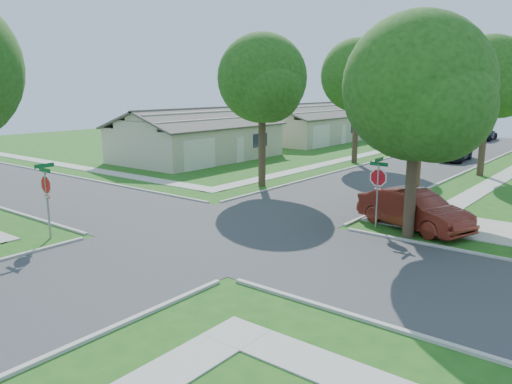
{
  "coord_description": "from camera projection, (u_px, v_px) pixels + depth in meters",
  "views": [
    {
      "loc": [
        13.31,
        -14.52,
        5.82
      ],
      "look_at": [
        0.88,
        1.31,
        1.6
      ],
      "focal_mm": 35.0,
      "sensor_mm": 36.0,
      "label": 1
    }
  ],
  "objects": [
    {
      "name": "ground",
      "position": [
        219.0,
        233.0,
        20.42
      ],
      "size": [
        100.0,
        100.0,
        0.0
      ],
      "primitive_type": "plane",
      "color": "#1D5216",
      "rests_on": "ground"
    },
    {
      "name": "road_ns",
      "position": [
        219.0,
        232.0,
        20.42
      ],
      "size": [
        7.0,
        100.0,
        0.02
      ],
      "primitive_type": "cube",
      "color": "#333335",
      "rests_on": "ground"
    },
    {
      "name": "sidewalk_nw",
      "position": [
        366.0,
        155.0,
        44.12
      ],
      "size": [
        1.2,
        40.0,
        0.04
      ],
      "primitive_type": "cube",
      "color": "#9E9B91",
      "rests_on": "ground"
    },
    {
      "name": "driveway",
      "position": [
        471.0,
        227.0,
        21.11
      ],
      "size": [
        8.8,
        3.6,
        0.05
      ],
      "primitive_type": "cube",
      "color": "#9E9B91",
      "rests_on": "ground"
    },
    {
      "name": "stop_sign_sw",
      "position": [
        46.0,
        188.0,
        19.23
      ],
      "size": [
        1.05,
        0.8,
        2.98
      ],
      "color": "gray",
      "rests_on": "ground"
    },
    {
      "name": "stop_sign_ne",
      "position": [
        378.0,
        180.0,
        20.78
      ],
      "size": [
        1.05,
        0.8,
        2.98
      ],
      "color": "gray",
      "rests_on": "ground"
    },
    {
      "name": "tree_e_near",
      "position": [
        422.0,
        92.0,
        23.32
      ],
      "size": [
        4.97,
        4.8,
        8.28
      ],
      "color": "#38281C",
      "rests_on": "ground"
    },
    {
      "name": "tree_e_mid",
      "position": [
        489.0,
        81.0,
        32.43
      ],
      "size": [
        5.59,
        5.4,
        9.21
      ],
      "color": "#38281C",
      "rests_on": "ground"
    },
    {
      "name": "tree_w_near",
      "position": [
        263.0,
        82.0,
        28.91
      ],
      "size": [
        5.38,
        5.2,
        8.97
      ],
      "color": "#38281C",
      "rests_on": "ground"
    },
    {
      "name": "tree_w_mid",
      "position": [
        358.0,
        79.0,
        38.07
      ],
      "size": [
        5.8,
        5.6,
        9.56
      ],
      "color": "#38281C",
      "rests_on": "ground"
    },
    {
      "name": "tree_w_far",
      "position": [
        419.0,
        91.0,
        48.28
      ],
      "size": [
        4.76,
        4.6,
        8.04
      ],
      "color": "#38281C",
      "rests_on": "ground"
    },
    {
      "name": "tree_ne_corner",
      "position": [
        419.0,
        94.0,
        18.67
      ],
      "size": [
        5.8,
        5.6,
        8.66
      ],
      "color": "#38281C",
      "rests_on": "ground"
    },
    {
      "name": "house_nw_near",
      "position": [
        198.0,
        141.0,
        41.32
      ],
      "size": [
        8.42,
        13.6,
        4.23
      ],
      "color": "#B7AB90",
      "rests_on": "ground"
    },
    {
      "name": "house_nw_far",
      "position": [
        308.0,
        128.0,
        54.41
      ],
      "size": [
        8.42,
        13.6,
        4.23
      ],
      "color": "#B7AB90",
      "rests_on": "ground"
    },
    {
      "name": "car_driveway",
      "position": [
        414.0,
        209.0,
        20.86
      ],
      "size": [
        5.3,
        3.31,
        1.65
      ],
      "primitive_type": "imported",
      "rotation": [
        0.0,
        0.0,
        1.23
      ],
      "color": "#601D13",
      "rests_on": "ground"
    },
    {
      "name": "car_curb_east",
      "position": [
        456.0,
        151.0,
        40.44
      ],
      "size": [
        2.14,
        4.86,
        1.63
      ],
      "primitive_type": "imported",
      "rotation": [
        0.0,
        0.0,
        0.05
      ],
      "color": "black",
      "rests_on": "ground"
    },
    {
      "name": "car_curb_west",
      "position": [
        485.0,
        134.0,
        56.23
      ],
      "size": [
        2.14,
        4.99,
        1.43
      ],
      "primitive_type": "imported",
      "rotation": [
        0.0,
        0.0,
        3.17
      ],
      "color": "black",
      "rests_on": "ground"
    }
  ]
}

